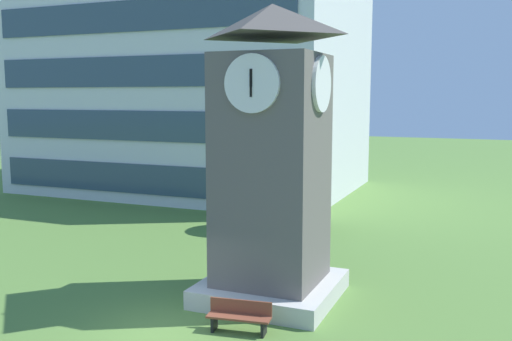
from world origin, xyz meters
TOP-DOWN VIEW (x-y plane):
  - ground_plane at (0.00, 0.00)m, footprint 160.00×160.00m
  - office_building at (-11.29, 23.04)m, footprint 21.96×14.93m
  - clock_tower at (1.92, 3.87)m, footprint 4.19×4.19m
  - park_bench at (2.09, 0.97)m, footprint 1.85×0.73m
  - tree_by_building at (-0.74, 13.16)m, footprint 2.96×2.96m

SIDE VIEW (x-z plane):
  - ground_plane at x=0.00m, z-range 0.00..0.00m
  - park_bench at x=2.09m, z-range 0.02..0.90m
  - tree_by_building at x=-0.74m, z-range 1.27..6.85m
  - clock_tower at x=1.92m, z-range -0.53..8.85m
  - office_building at x=-11.29m, z-range 0.00..16.00m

